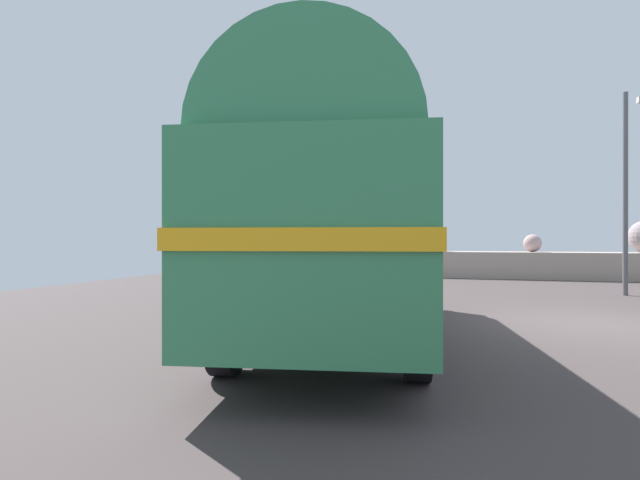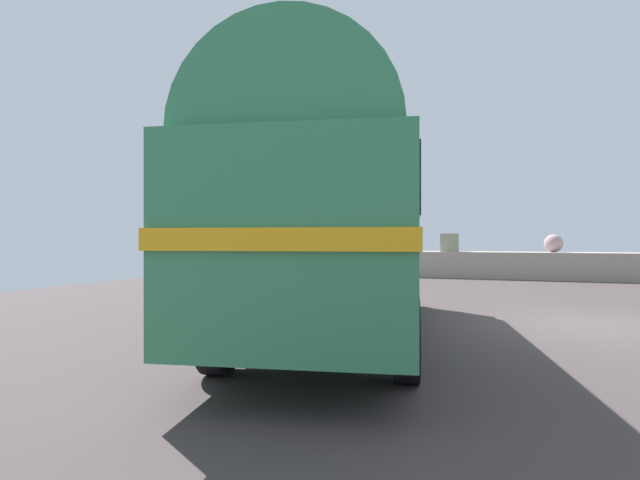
# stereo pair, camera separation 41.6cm
# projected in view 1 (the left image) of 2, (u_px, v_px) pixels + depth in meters

# --- Properties ---
(ground) EXTENTS (32.00, 26.00, 0.02)m
(ground) POSITION_uv_depth(u_px,v_px,m) (588.00, 324.00, 9.69)
(ground) COLOR #433A39
(breakwater) EXTENTS (31.36, 2.06, 2.36)m
(breakwater) POSITION_uv_depth(u_px,v_px,m) (534.00, 263.00, 20.89)
(breakwater) COLOR #A59689
(breakwater) RESTS_ON ground
(vintage_coach) EXTENTS (3.91, 8.87, 3.70)m
(vintage_coach) POSITION_uv_depth(u_px,v_px,m) (338.00, 214.00, 8.47)
(vintage_coach) COLOR black
(vintage_coach) RESTS_ON ground
(lamp_post) EXTENTS (0.98, 0.81, 5.83)m
(lamp_post) POSITION_uv_depth(u_px,v_px,m) (628.00, 180.00, 14.61)
(lamp_post) COLOR #5B5B60
(lamp_post) RESTS_ON ground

